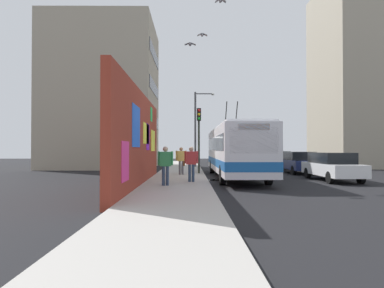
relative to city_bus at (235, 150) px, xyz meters
name	(u,v)px	position (x,y,z in m)	size (l,w,h in m)	color
ground_plane	(205,178)	(0.13, 1.80, -1.74)	(80.00, 80.00, 0.00)	black
sidewalk_slab	(179,177)	(0.13, 3.40, -1.66)	(48.00, 3.20, 0.15)	#ADA8A0
graffiti_wall	(140,140)	(-4.45, 5.15, 0.49)	(12.84, 0.32, 4.46)	maroon
building_far_left	(104,96)	(11.31, 11.00, 5.08)	(8.83, 9.66, 13.64)	#9E937F
building_far_right	(369,76)	(12.55, -15.20, 7.36)	(8.86, 9.40, 18.19)	#9E937F
city_bus	(235,150)	(0.00, 0.00, 0.00)	(12.10, 2.55, 4.89)	silver
parked_car_white	(332,166)	(-1.78, -5.20, -0.90)	(4.84, 1.81, 1.58)	white
parked_car_navy	(299,162)	(3.81, -5.20, -0.90)	(4.62, 1.93, 1.58)	navy
parked_car_silver	(278,159)	(9.31, -5.20, -0.91)	(4.05, 1.79, 1.58)	#B7B7BC
pedestrian_near_wall	(165,162)	(-5.41, 3.86, -0.55)	(0.23, 0.69, 1.75)	#2D3F59
pedestrian_midblock	(181,158)	(0.78, 3.31, -0.56)	(0.23, 0.69, 1.74)	#595960
pedestrian_at_curb	(191,161)	(-3.74, 2.70, -0.56)	(0.23, 0.77, 1.74)	#2D3F59
traffic_light	(199,129)	(1.92, 2.15, 1.36)	(0.49, 0.28, 4.39)	#2D382D
street_lamp	(197,124)	(10.07, 2.05, 2.36)	(0.44, 1.84, 6.88)	#4C4C51
flying_pigeons	(204,27)	(-3.81, 2.05, 6.14)	(2.16, 1.98, 2.04)	gray
curbside_puddle	(217,180)	(-1.38, 1.20, -1.74)	(1.23, 1.23, 0.00)	black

